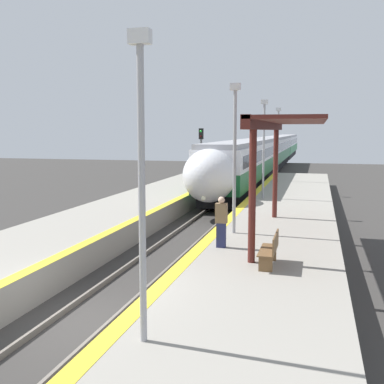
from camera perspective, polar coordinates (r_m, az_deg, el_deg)
The scene contains 13 objects.
ground_plane at distance 12.28m, azimuth -12.80°, elevation -14.84°, with size 120.00×120.00×0.00m, color #383533.
rail_left at distance 12.59m, azimuth -15.81°, elevation -14.02°, with size 0.08×90.00×0.15m, color slate.
rail_right at distance 11.96m, azimuth -9.64°, elevation -15.00°, with size 0.08×90.00×0.15m, color slate.
train at distance 58.46m, azimuth 9.48°, elevation 4.86°, with size 2.84×71.85×3.85m.
platform_right at distance 10.96m, azimuth 6.20°, elevation -14.79°, with size 4.48×64.00×0.97m.
platform_bench at distance 13.18m, azimuth 9.35°, elevation -6.70°, with size 0.44×1.49×0.89m.
person_waiting at distance 15.02m, azimuth 3.49°, elevation -3.49°, with size 0.36×0.22×1.60m.
railway_signal at distance 31.62m, azimuth 1.08°, elevation 4.18°, with size 0.28×0.28×4.73m.
lamppost_near at distance 8.04m, azimuth -6.01°, elevation 2.84°, with size 0.36×0.20×5.25m.
lamppost_mid at distance 16.94m, azimuth 5.08°, elevation 5.17°, with size 0.36×0.20×5.25m.
lamppost_far at distance 26.04m, azimuth 8.50°, elevation 5.85°, with size 0.36×0.20×5.25m.
lamppost_farthest at distance 35.19m, azimuth 10.15°, elevation 6.17°, with size 0.36×0.20×5.25m.
station_canopy at distance 16.65m, azimuth 10.88°, elevation 7.51°, with size 2.02×10.22×4.02m.
Camera 1 is at (5.36, -10.05, 4.59)m, focal length 45.00 mm.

